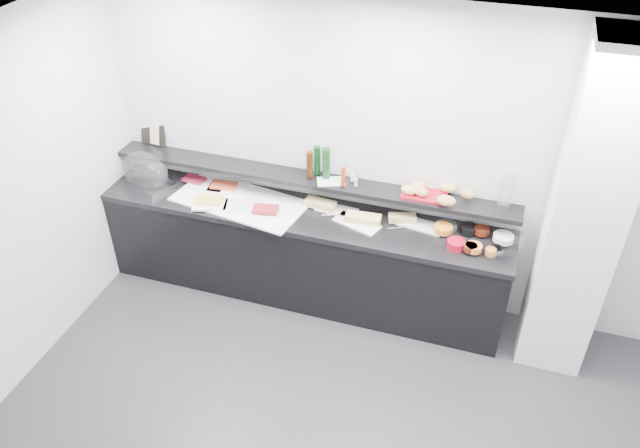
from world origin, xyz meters
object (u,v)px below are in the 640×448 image
(cloche_base, at_px, (151,183))
(carafe, at_px, (506,192))
(condiment_tray, at_px, (331,182))
(bread_tray, at_px, (425,194))
(sandwich_plate_mid, at_px, (357,223))
(framed_print, at_px, (153,132))

(cloche_base, bearing_deg, carafe, 28.58)
(condiment_tray, bearing_deg, bread_tray, -17.21)
(carafe, bearing_deg, condiment_tray, -178.17)
(condiment_tray, xyz_separation_m, bread_tray, (0.79, 0.05, 0.00))
(cloche_base, xyz_separation_m, sandwich_plate_mid, (1.96, -0.02, -0.01))
(framed_print, distance_m, condiment_tray, 1.78)
(sandwich_plate_mid, bearing_deg, bread_tray, 43.75)
(framed_print, height_order, carafe, carafe)
(bread_tray, distance_m, carafe, 0.64)
(condiment_tray, bearing_deg, cloche_base, 164.88)
(cloche_base, xyz_separation_m, carafe, (3.09, 0.21, 0.38))
(sandwich_plate_mid, xyz_separation_m, bread_tray, (0.50, 0.23, 0.25))
(framed_print, xyz_separation_m, bread_tray, (2.56, -0.09, -0.12))
(framed_print, relative_size, condiment_tray, 1.10)
(cloche_base, distance_m, condiment_tray, 1.70)
(bread_tray, xyz_separation_m, carafe, (0.63, -0.00, 0.14))
(sandwich_plate_mid, distance_m, bread_tray, 0.61)
(condiment_tray, height_order, carafe, carafe)
(bread_tray, height_order, carafe, carafe)
(condiment_tray, distance_m, bread_tray, 0.79)
(condiment_tray, height_order, bread_tray, bread_tray)
(cloche_base, relative_size, bread_tray, 1.12)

